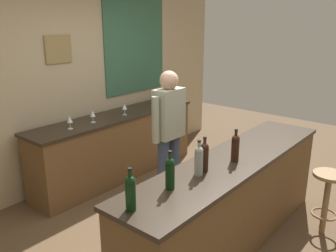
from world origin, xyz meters
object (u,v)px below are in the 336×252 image
at_px(bartender, 169,131).
at_px(wine_glass_b, 93,114).
at_px(wine_glass_a, 70,120).
at_px(wine_bottle_c, 199,160).
at_px(wine_bottle_b, 170,172).
at_px(wine_glass_c, 124,107).
at_px(coffee_mug, 154,100).
at_px(bar_stool, 327,193).
at_px(wine_bottle_e, 235,147).
at_px(wine_glass_d, 169,94).
at_px(wine_bottle_a, 131,192).
at_px(wine_bottle_d, 204,156).

distance_m(bartender, wine_glass_b, 1.07).
bearing_deg(wine_glass_a, wine_bottle_c, -93.60).
xyz_separation_m(wine_bottle_b, wine_glass_c, (1.33, 1.90, -0.05)).
bearing_deg(coffee_mug, wine_glass_b, -175.12).
distance_m(bar_stool, wine_bottle_e, 1.20).
height_order(bartender, wine_glass_c, bartender).
bearing_deg(wine_glass_c, wine_glass_d, 4.91).
bearing_deg(coffee_mug, wine_bottle_b, -135.58).
relative_size(wine_bottle_e, wine_glass_b, 1.97).
bearing_deg(wine_glass_d, wine_glass_a, -178.07).
xyz_separation_m(bar_stool, wine_glass_a, (-1.18, 2.65, 0.55)).
xyz_separation_m(wine_bottle_e, wine_glass_b, (0.02, 2.04, -0.05)).
height_order(wine_bottle_a, coffee_mug, wine_bottle_a).
relative_size(wine_bottle_e, wine_glass_c, 1.97).
distance_m(bartender, wine_glass_a, 1.19).
xyz_separation_m(wine_bottle_d, wine_bottle_e, (0.35, -0.09, 0.00)).
bearing_deg(wine_glass_c, wine_bottle_c, -117.17).
bearing_deg(bartender, wine_bottle_d, -124.83).
xyz_separation_m(wine_bottle_b, wine_bottle_e, (0.79, -0.11, 0.00)).
relative_size(bartender, wine_glass_d, 10.45).
bearing_deg(wine_glass_c, coffee_mug, 10.71).
relative_size(wine_bottle_d, coffee_mug, 2.45).
distance_m(wine_bottle_d, wine_glass_a, 1.94).
bearing_deg(wine_glass_d, wine_bottle_e, -127.17).
relative_size(wine_bottle_c, wine_glass_a, 1.97).
xyz_separation_m(bar_stool, wine_glass_c, (-0.31, 2.62, 0.55)).
xyz_separation_m(wine_glass_a, coffee_mug, (1.62, 0.12, -0.06)).
relative_size(bartender, bar_stool, 2.38).
bearing_deg(wine_bottle_c, wine_bottle_b, 175.77).
relative_size(wine_bottle_c, wine_bottle_d, 1.00).
bearing_deg(wine_glass_b, wine_bottle_b, -112.77).
bearing_deg(wine_bottle_e, wine_glass_b, 89.50).
height_order(wine_bottle_c, wine_glass_a, wine_bottle_c).
bearing_deg(bar_stool, wine_bottle_e, 144.00).
bearing_deg(wine_glass_d, wine_bottle_b, -140.14).
bearing_deg(wine_bottle_a, wine_bottle_b, -0.58).
bearing_deg(bar_stool, wine_bottle_a, 160.51).
bearing_deg(wine_bottle_b, wine_bottle_c, -4.23).
bearing_deg(bar_stool, wine_glass_c, 96.83).
distance_m(wine_bottle_c, wine_glass_b, 2.01).
bearing_deg(wine_glass_a, wine_bottle_d, -90.69).
relative_size(wine_bottle_c, wine_glass_d, 1.97).
bearing_deg(wine_glass_c, wine_glass_b, 176.17).
bearing_deg(wine_bottle_a, coffee_mug, 39.27).
bearing_deg(coffee_mug, wine_bottle_d, -128.68).
distance_m(bar_stool, wine_bottle_a, 2.25).
relative_size(wine_bottle_b, wine_bottle_d, 1.00).
bearing_deg(wine_glass_c, wine_glass_a, 178.28).
distance_m(wine_glass_a, coffee_mug, 1.63).
xyz_separation_m(bartender, wine_glass_c, (0.25, 1.00, 0.07)).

